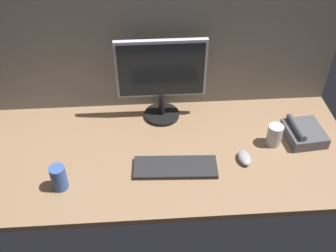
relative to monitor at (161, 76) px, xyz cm
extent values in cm
cube|color=#8C6B4C|center=(-1.55, -25.14, -25.48)|extent=(180.00, 80.00, 3.00)
cube|color=slate|center=(-1.55, 12.36, 7.02)|extent=(180.00, 5.00, 62.00)
cylinder|color=black|center=(0.00, -0.64, -23.08)|extent=(18.00, 18.00, 1.80)
cylinder|color=black|center=(0.00, -0.64, -16.68)|extent=(3.20, 3.20, 11.00)
cube|color=#B7B7B7|center=(0.00, 0.36, 3.99)|extent=(43.42, 2.40, 30.33)
cube|color=black|center=(0.00, -1.04, 3.99)|extent=(41.02, 0.60, 27.93)
cube|color=#262628|center=(3.91, -38.64, -22.98)|extent=(37.61, 14.87, 2.00)
ellipsoid|color=#99999E|center=(35.54, -35.49, -22.28)|extent=(6.60, 10.14, 3.40)
cylinder|color=#B2B2B7|center=(51.69, -25.41, -18.61)|extent=(7.25, 7.25, 10.73)
cylinder|color=#38569E|center=(-45.58, -45.73, -18.17)|extent=(6.60, 6.60, 11.62)
cube|color=#4C4C51|center=(67.39, -22.27, -21.18)|extent=(18.72, 20.52, 5.60)
cylinder|color=#4C4C51|center=(62.71, -22.27, -16.78)|extent=(4.80, 17.33, 3.20)
camera|label=1|loc=(-7.75, -160.52, 106.29)|focal=42.60mm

